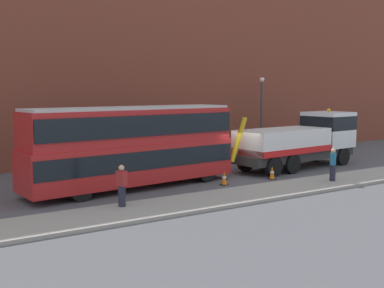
% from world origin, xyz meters
% --- Properties ---
extents(ground_plane, '(120.00, 120.00, 0.00)m').
position_xyz_m(ground_plane, '(0.00, 0.00, 0.00)').
color(ground_plane, '#4C4C51').
extents(near_kerb, '(60.00, 2.80, 0.15)m').
position_xyz_m(near_kerb, '(0.00, -4.20, 0.07)').
color(near_kerb, gray).
rests_on(near_kerb, ground_plane).
extents(building_facade, '(60.00, 1.50, 16.00)m').
position_xyz_m(building_facade, '(0.00, 8.72, 8.07)').
color(building_facade, brown).
rests_on(building_facade, ground_plane).
extents(recovery_tow_truck, '(10.23, 3.52, 3.67)m').
position_xyz_m(recovery_tow_truck, '(5.58, 0.34, 1.76)').
color(recovery_tow_truck, '#2D2D2D').
rests_on(recovery_tow_truck, ground_plane).
extents(double_decker_bus, '(11.20, 3.64, 4.06)m').
position_xyz_m(double_decker_bus, '(-6.10, 0.29, 2.23)').
color(double_decker_bus, '#AD1E1E').
rests_on(double_decker_bus, ground_plane).
extents(pedestrian_onlooker, '(0.40, 0.47, 1.71)m').
position_xyz_m(pedestrian_onlooker, '(-8.36, -3.43, 0.99)').
color(pedestrian_onlooker, '#232333').
rests_on(pedestrian_onlooker, near_kerb).
extents(pedestrian_bystander, '(0.48, 0.44, 1.71)m').
position_xyz_m(pedestrian_bystander, '(3.16, -4.32, 0.99)').
color(pedestrian_bystander, '#232333').
rests_on(pedestrian_bystander, near_kerb).
extents(traffic_cone_near_bus, '(0.36, 0.36, 0.72)m').
position_xyz_m(traffic_cone_near_bus, '(-1.82, -1.56, 0.34)').
color(traffic_cone_near_bus, orange).
rests_on(traffic_cone_near_bus, ground_plane).
extents(traffic_cone_midway, '(0.36, 0.36, 0.72)m').
position_xyz_m(traffic_cone_midway, '(1.31, -1.72, 0.34)').
color(traffic_cone_midway, orange).
rests_on(traffic_cone_midway, ground_plane).
extents(street_lamp, '(0.36, 0.36, 5.83)m').
position_xyz_m(street_lamp, '(7.59, 6.52, 3.47)').
color(street_lamp, '#38383D').
rests_on(street_lamp, ground_plane).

